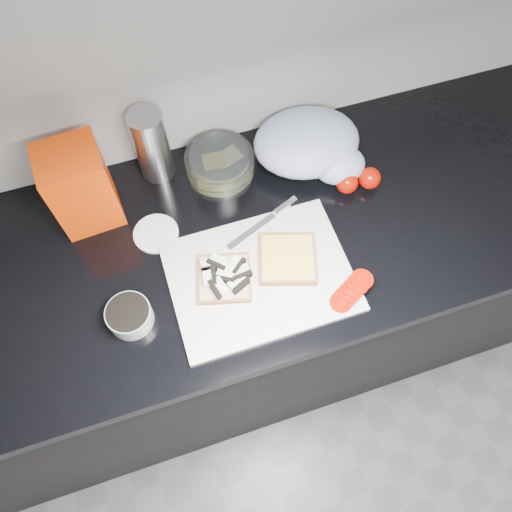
{
  "coord_description": "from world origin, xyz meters",
  "views": [
    {
      "loc": [
        -0.11,
        0.63,
        1.91
      ],
      "look_at": [
        0.05,
        1.11,
        0.95
      ],
      "focal_mm": 35.0,
      "sensor_mm": 36.0,
      "label": 1
    }
  ],
  "objects_px": {
    "glass_bowl": "(220,165)",
    "steel_canister": "(152,145)",
    "cutting_board": "(260,276)",
    "bread_bag": "(80,187)"
  },
  "relations": [
    {
      "from": "cutting_board",
      "to": "steel_canister",
      "type": "relative_size",
      "value": 2.05
    },
    {
      "from": "bread_bag",
      "to": "steel_canister",
      "type": "xyz_separation_m",
      "value": [
        0.18,
        0.07,
        -0.01
      ]
    },
    {
      "from": "cutting_board",
      "to": "glass_bowl",
      "type": "relative_size",
      "value": 2.38
    },
    {
      "from": "glass_bowl",
      "to": "steel_canister",
      "type": "height_order",
      "value": "steel_canister"
    },
    {
      "from": "steel_canister",
      "to": "bread_bag",
      "type": "bearing_deg",
      "value": -157.49
    },
    {
      "from": "cutting_board",
      "to": "bread_bag",
      "type": "distance_m",
      "value": 0.45
    },
    {
      "from": "cutting_board",
      "to": "steel_canister",
      "type": "xyz_separation_m",
      "value": [
        -0.15,
        0.36,
        0.09
      ]
    },
    {
      "from": "glass_bowl",
      "to": "steel_canister",
      "type": "bearing_deg",
      "value": 158.33
    },
    {
      "from": "glass_bowl",
      "to": "steel_canister",
      "type": "distance_m",
      "value": 0.17
    },
    {
      "from": "glass_bowl",
      "to": "bread_bag",
      "type": "relative_size",
      "value": 0.8
    }
  ]
}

